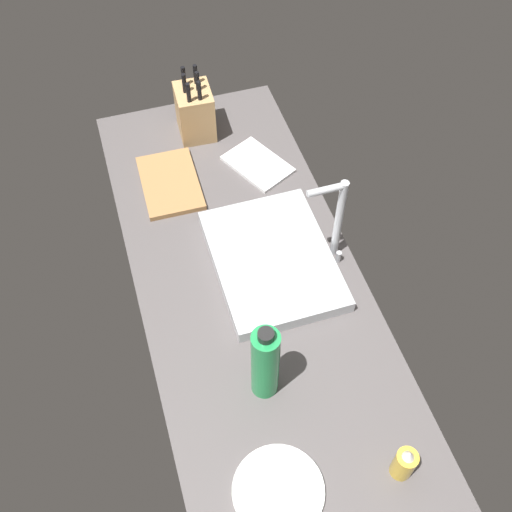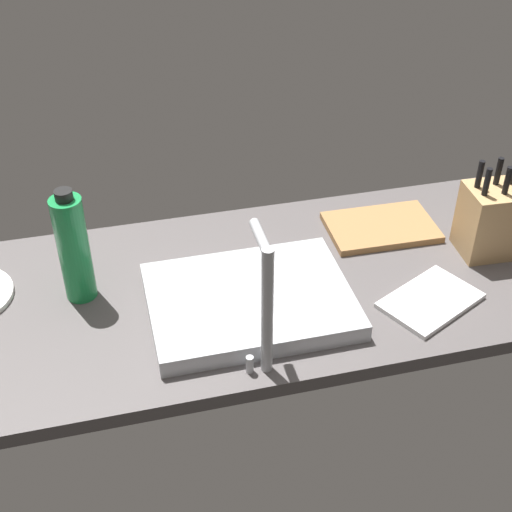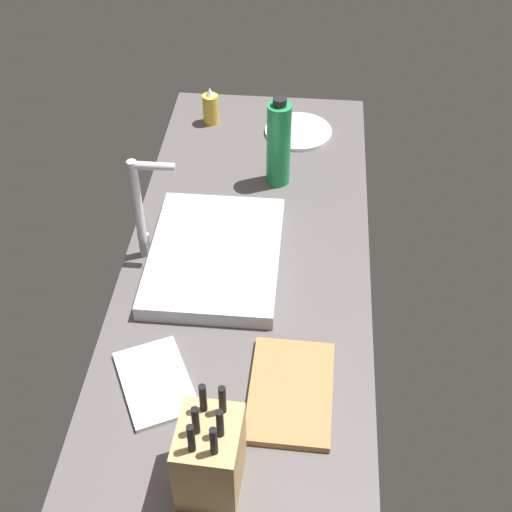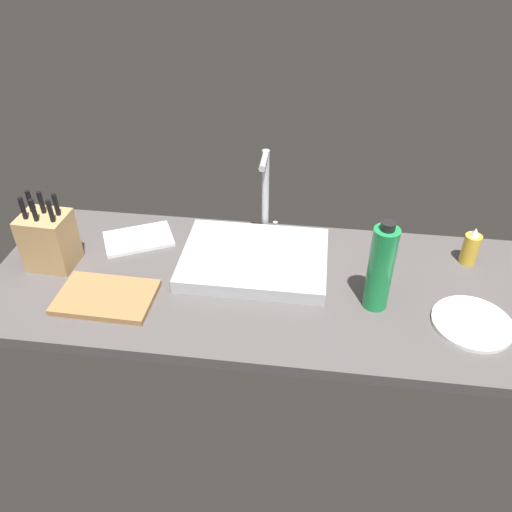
{
  "view_description": "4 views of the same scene",
  "coord_description": "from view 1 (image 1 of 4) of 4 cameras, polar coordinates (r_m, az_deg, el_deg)",
  "views": [
    {
      "loc": [
        96.54,
        -27.54,
        150.3
      ],
      "look_at": [
        -0.11,
        2.41,
        12.92
      ],
      "focal_mm": 42.86,
      "sensor_mm": 36.0,
      "label": 1
    },
    {
      "loc": [
        25.36,
        126.08,
        108.3
      ],
      "look_at": [
        -5.91,
        0.16,
        11.71
      ],
      "focal_mm": 49.97,
      "sensor_mm": 36.0,
      "label": 2
    },
    {
      "loc": [
        -133.49,
        -14.22,
        130.28
      ],
      "look_at": [
        -5.23,
        -2.76,
        8.89
      ],
      "focal_mm": 49.07,
      "sensor_mm": 36.0,
      "label": 3
    },
    {
      "loc": [
        14.72,
        -119.65,
        103.55
      ],
      "look_at": [
        -1.13,
        1.46,
        11.95
      ],
      "focal_mm": 36.51,
      "sensor_mm": 36.0,
      "label": 4
    }
  ],
  "objects": [
    {
      "name": "countertop_slab",
      "position": [
        1.79,
        -0.73,
        -2.33
      ],
      "size": [
        163.5,
        64.37,
        3.5
      ],
      "primitive_type": "cube",
      "color": "#514C4C",
      "rests_on": "ground"
    },
    {
      "name": "sink_basin",
      "position": [
        1.79,
        1.54,
        -0.36
      ],
      "size": [
        44.73,
        33.48,
        4.21
      ],
      "primitive_type": "cube",
      "color": "#B7BABF",
      "rests_on": "countertop_slab"
    },
    {
      "name": "faucet",
      "position": [
        1.71,
        7.53,
        3.7
      ],
      "size": [
        5.5,
        11.65,
        30.01
      ],
      "color": "#B7BABF",
      "rests_on": "countertop_slab"
    },
    {
      "name": "knife_block",
      "position": [
        2.14,
        -5.73,
        13.27
      ],
      "size": [
        14.51,
        12.42,
        24.54
      ],
      "rotation": [
        0.0,
        0.0,
        -0.05
      ],
      "color": "tan",
      "rests_on": "countertop_slab"
    },
    {
      "name": "cutting_board",
      "position": [
        2.02,
        -8.02,
        6.77
      ],
      "size": [
        27.94,
        18.68,
        1.8
      ],
      "primitive_type": "cube",
      "rotation": [
        0.0,
        0.0,
        -0.02
      ],
      "color": "#9E7042",
      "rests_on": "countertop_slab"
    },
    {
      "name": "soap_bottle",
      "position": [
        1.52,
        13.67,
        -18.28
      ],
      "size": [
        5.14,
        5.14,
        12.72
      ],
      "color": "gold",
      "rests_on": "countertop_slab"
    },
    {
      "name": "water_bottle",
      "position": [
        1.49,
        0.86,
        -9.96
      ],
      "size": [
        7.0,
        7.0,
        27.88
      ],
      "color": "#1E8E47",
      "rests_on": "countertop_slab"
    },
    {
      "name": "dinner_plate",
      "position": [
        1.52,
        2.1,
        -21.04
      ],
      "size": [
        21.65,
        21.65,
        1.2
      ],
      "primitive_type": "cylinder",
      "color": "white",
      "rests_on": "countertop_slab"
    },
    {
      "name": "dish_towel",
      "position": [
        2.07,
        0.16,
        8.56
      ],
      "size": [
        25.97,
        22.58,
        1.2
      ],
      "primitive_type": "cube",
      "rotation": [
        0.0,
        0.0,
        0.46
      ],
      "color": "white",
      "rests_on": "countertop_slab"
    }
  ]
}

